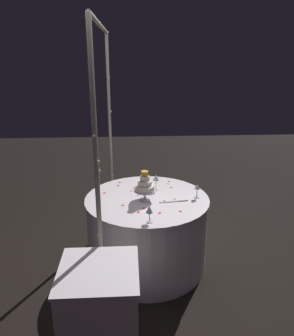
{
  "coord_description": "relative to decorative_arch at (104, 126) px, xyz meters",
  "views": [
    {
      "loc": [
        -3.06,
        0.18,
        2.16
      ],
      "look_at": [
        0.0,
        0.0,
        1.11
      ],
      "focal_mm": 34.94,
      "sensor_mm": 36.0,
      "label": 1
    }
  ],
  "objects": [
    {
      "name": "rose_petal_6",
      "position": [
        -0.09,
        -0.57,
        -0.75
      ],
      "size": [
        0.04,
        0.03,
        0.0
      ],
      "primitive_type": "ellipsoid",
      "rotation": [
        0.0,
        0.0,
        3.69
      ],
      "color": "#E02D47",
      "rests_on": "main_table"
    },
    {
      "name": "rose_petal_14",
      "position": [
        0.25,
        0.11,
        -0.75
      ],
      "size": [
        0.03,
        0.03,
        0.0
      ],
      "primitive_type": "ellipsoid",
      "rotation": [
        0.0,
        0.0,
        4.38
      ],
      "color": "#E02D47",
      "rests_on": "main_table"
    },
    {
      "name": "rose_petal_11",
      "position": [
        -0.35,
        -0.41,
        -0.75
      ],
      "size": [
        0.03,
        0.03,
        0.0
      ],
      "primitive_type": "ellipsoid",
      "rotation": [
        0.0,
        0.0,
        1.4
      ],
      "color": "#E02D47",
      "rests_on": "main_table"
    },
    {
      "name": "rose_petal_5",
      "position": [
        -0.25,
        -0.36,
        -0.75
      ],
      "size": [
        0.04,
        0.03,
        0.0
      ],
      "primitive_type": "ellipsoid",
      "rotation": [
        0.0,
        0.0,
        6.16
      ],
      "color": "#E02D47",
      "rests_on": "main_table"
    },
    {
      "name": "rose_petal_15",
      "position": [
        0.11,
        -0.36,
        -0.75
      ],
      "size": [
        0.04,
        0.04,
        0.0
      ],
      "primitive_type": "ellipsoid",
      "rotation": [
        0.0,
        0.0,
        0.86
      ],
      "color": "#E02D47",
      "rests_on": "main_table"
    },
    {
      "name": "rose_petal_13",
      "position": [
        -0.32,
        -0.31,
        -0.75
      ],
      "size": [
        0.05,
        0.04,
        0.0
      ],
      "primitive_type": "ellipsoid",
      "rotation": [
        0.0,
        0.0,
        2.88
      ],
      "color": "#E02D47",
      "rests_on": "main_table"
    },
    {
      "name": "decorative_arch",
      "position": [
        0.0,
        0.0,
        0.0
      ],
      "size": [
        1.85,
        0.06,
        2.43
      ],
      "color": "#B7B29E",
      "rests_on": "ground"
    },
    {
      "name": "rose_petal_18",
      "position": [
        -0.33,
        -0.7,
        -0.75
      ],
      "size": [
        0.04,
        0.04,
        0.0
      ],
      "primitive_type": "ellipsoid",
      "rotation": [
        0.0,
        0.0,
        0.84
      ],
      "color": "#E02D47",
      "rests_on": "main_table"
    },
    {
      "name": "rose_petal_4",
      "position": [
        -0.05,
        -0.68,
        -0.75
      ],
      "size": [
        0.02,
        0.03,
        0.0
      ],
      "primitive_type": "ellipsoid",
      "rotation": [
        0.0,
        0.0,
        1.53
      ],
      "color": "#E02D47",
      "rests_on": "main_table"
    },
    {
      "name": "main_table",
      "position": [
        -0.0,
        -0.4,
        -1.14
      ],
      "size": [
        1.27,
        1.27,
        0.79
      ],
      "color": "white",
      "rests_on": "ground"
    },
    {
      "name": "ground_plane",
      "position": [
        -0.0,
        -0.4,
        -1.54
      ],
      "size": [
        12.0,
        12.0,
        0.0
      ],
      "primitive_type": "plane",
      "color": "black"
    },
    {
      "name": "cake_knife",
      "position": [
        -0.11,
        -0.68,
        -0.74
      ],
      "size": [
        0.06,
        0.3,
        0.01
      ],
      "color": "silver",
      "rests_on": "main_table"
    },
    {
      "name": "rose_petal_0",
      "position": [
        0.14,
        0.04,
        -0.75
      ],
      "size": [
        0.04,
        0.04,
        0.0
      ],
      "primitive_type": "ellipsoid",
      "rotation": [
        0.0,
        0.0,
        1.03
      ],
      "color": "#E02D47",
      "rests_on": "main_table"
    },
    {
      "name": "rose_petal_2",
      "position": [
        -0.46,
        -0.41,
        -0.75
      ],
      "size": [
        0.03,
        0.02,
        0.0
      ],
      "primitive_type": "ellipsoid",
      "rotation": [
        0.0,
        0.0,
        6.19
      ],
      "color": "#E02D47",
      "rests_on": "main_table"
    },
    {
      "name": "rose_petal_3",
      "position": [
        0.25,
        -0.69,
        -0.75
      ],
      "size": [
        0.03,
        0.04,
        0.0
      ],
      "primitive_type": "ellipsoid",
      "rotation": [
        0.0,
        0.0,
        1.3
      ],
      "color": "#E02D47",
      "rests_on": "main_table"
    },
    {
      "name": "rose_petal_8",
      "position": [
        -0.35,
        -0.5,
        -0.75
      ],
      "size": [
        0.04,
        0.04,
        0.0
      ],
      "primitive_type": "ellipsoid",
      "rotation": [
        0.0,
        0.0,
        5.6
      ],
      "color": "#E02D47",
      "rests_on": "main_table"
    },
    {
      "name": "tiered_cake",
      "position": [
        -0.05,
        -0.38,
        -0.59
      ],
      "size": [
        0.22,
        0.22,
        0.31
      ],
      "color": "silver",
      "rests_on": "main_table"
    },
    {
      "name": "rose_petal_12",
      "position": [
        0.26,
        -0.28,
        -0.75
      ],
      "size": [
        0.04,
        0.03,
        0.0
      ],
      "primitive_type": "ellipsoid",
      "rotation": [
        0.0,
        0.0,
        0.11
      ],
      "color": "#E02D47",
      "rests_on": "main_table"
    },
    {
      "name": "wine_glass_0",
      "position": [
        -0.52,
        -0.4,
        -0.63
      ],
      "size": [
        0.07,
        0.07,
        0.15
      ],
      "color": "silver",
      "rests_on": "main_table"
    },
    {
      "name": "rose_petal_17",
      "position": [
        0.43,
        -0.68,
        -0.75
      ],
      "size": [
        0.04,
        0.04,
        0.0
      ],
      "primitive_type": "ellipsoid",
      "rotation": [
        0.0,
        0.0,
        2.65
      ],
      "color": "#E02D47",
      "rests_on": "main_table"
    },
    {
      "name": "rose_petal_19",
      "position": [
        -0.24,
        -0.38,
        -0.75
      ],
      "size": [
        0.03,
        0.03,
        0.0
      ],
      "primitive_type": "ellipsoid",
      "rotation": [
        0.0,
        0.0,
        5.83
      ],
      "color": "#E02D47",
      "rests_on": "main_table"
    },
    {
      "name": "rose_petal_10",
      "position": [
        0.36,
        -0.66,
        -0.75
      ],
      "size": [
        0.02,
        0.03,
        0.0
      ],
      "primitive_type": "ellipsoid",
      "rotation": [
        0.0,
        0.0,
        4.45
      ],
      "color": "#E02D47",
      "rests_on": "main_table"
    },
    {
      "name": "rose_petal_1",
      "position": [
        0.46,
        -0.37,
        -0.75
      ],
      "size": [
        0.02,
        0.03,
        0.0
      ],
      "primitive_type": "ellipsoid",
      "rotation": [
        0.0,
        0.0,
        4.6
      ],
      "color": "#E02D47",
      "rests_on": "main_table"
    },
    {
      "name": "rose_petal_21",
      "position": [
        0.06,
        -0.31,
        -0.75
      ],
      "size": [
        0.03,
        0.03,
        0.0
      ],
      "primitive_type": "ellipsoid",
      "rotation": [
        0.0,
        0.0,
        5.62
      ],
      "color": "#E02D47",
      "rests_on": "main_table"
    },
    {
      "name": "rose_petal_16",
      "position": [
        0.18,
        -0.24,
        -0.75
      ],
      "size": [
        0.03,
        0.03,
        0.0
      ],
      "primitive_type": "ellipsoid",
      "rotation": [
        0.0,
        0.0,
        1.94
      ],
      "color": "#E02D47",
      "rests_on": "main_table"
    },
    {
      "name": "rose_petal_9",
      "position": [
        -0.17,
        -0.16,
        -0.75
      ],
      "size": [
        0.04,
        0.04,
        0.0
      ],
      "primitive_type": "ellipsoid",
      "rotation": [
        0.0,
        0.0,
        0.66
      ],
      "color": "#E02D47",
      "rests_on": "main_table"
    },
    {
      "name": "wine_glass_2",
      "position": [
        0.2,
        -0.51,
        -0.61
      ],
      "size": [
        0.07,
        0.07,
        0.18
      ],
      "color": "silver",
      "rests_on": "main_table"
    },
    {
      "name": "wine_glass_1",
      "position": [
        -0.02,
        -0.91,
        -0.64
      ],
      "size": [
        0.06,
        0.06,
        0.15
      ],
      "color": "silver",
      "rests_on": "main_table"
    },
    {
      "name": "rose_petal_7",
      "position": [
        0.44,
        -0.12,
        -0.75
      ],
      "size": [
        0.04,
        0.04,
        0.0
      ],
      "primitive_type": "ellipsoid",
      "rotation": [
        0.0,
        0.0,
        0.42
      ],
      "color": "#E02D47",
      "rests_on": "main_table"
    },
    {
      "name": "side_table",
      "position": [
        -1.21,
        -0.01,
        -1.12
      ],
      "size": [
        0.54,
        0.54,
        0.82
      ],
      "color": "white",
      "rests_on": "ground"
    },
    {
      "name": "rose_petal_20",
      "position": [
        0.35,
        -0.1,
        -0.75
      ],
      "size": [
        0.04,
        0.03,
        0.0
      ],
      "primitive_type": "ellipsoid",
      "rotation": [
        0.0,
        0.0,
        6.28
      ],
      "color": "#E02D47",
      "rests_on": "main_table"
    }
  ]
}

